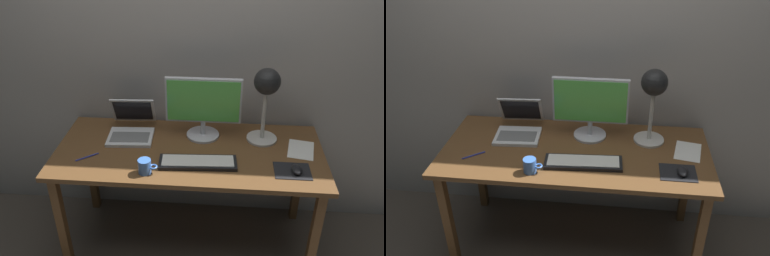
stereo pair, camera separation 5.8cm
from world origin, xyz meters
TOP-DOWN VIEW (x-y plane):
  - ground_plane at (0.00, 0.00)m, footprint 4.80×4.80m
  - back_wall at (0.00, 0.40)m, footprint 4.80×0.06m
  - desk at (0.00, 0.00)m, footprint 1.60×0.70m
  - monitor at (0.07, 0.17)m, footprint 0.46×0.20m
  - keyboard_main at (0.06, -0.14)m, footprint 0.45×0.16m
  - laptop at (-0.38, 0.17)m, footprint 0.30×0.34m
  - desk_lamp at (0.44, 0.15)m, footprint 0.19×0.19m
  - mousepad at (0.59, -0.17)m, footprint 0.20×0.16m
  - mouse at (0.61, -0.18)m, footprint 0.06×0.10m
  - coffee_mug at (-0.22, -0.25)m, footprint 0.11×0.07m
  - paper_sheet_by_keyboard at (0.67, 0.06)m, footprint 0.19×0.23m
  - pen at (-0.58, -0.13)m, footprint 0.11×0.09m

SIDE VIEW (x-z plane):
  - ground_plane at x=0.00m, z-range 0.00..0.00m
  - desk at x=0.00m, z-range 0.29..1.03m
  - paper_sheet_by_keyboard at x=0.67m, z-range 0.74..0.74m
  - mousepad at x=0.59m, z-range 0.74..0.74m
  - pen at x=-0.58m, z-range 0.74..0.75m
  - keyboard_main at x=0.06m, z-range 0.74..0.76m
  - mouse at x=0.61m, z-range 0.74..0.78m
  - coffee_mug at x=-0.22m, z-range 0.74..0.82m
  - laptop at x=-0.38m, z-range 0.69..0.91m
  - monitor at x=0.07m, z-range 0.76..1.15m
  - desk_lamp at x=0.44m, z-range 0.84..1.31m
  - back_wall at x=0.00m, z-range 0.00..2.60m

